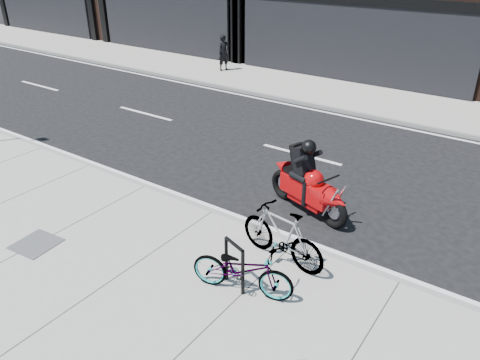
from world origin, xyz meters
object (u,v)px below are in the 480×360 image
Objects in this scene: bike_rack at (234,261)px; pedestrian at (224,53)px; bicycle_front at (242,269)px; motorcycle at (311,186)px; utility_grate at (36,244)px; bicycle_rear at (282,235)px.

pedestrian is (-8.88, 11.62, 0.26)m from bike_rack.
bicycle_front is 3.05m from motorcycle.
motorcycle is at bearing 49.05° from utility_grate.
motorcycle reaches higher than bicycle_front.
bicycle_front is 14.76m from pedestrian.
bicycle_front is 4.14m from utility_grate.
bicycle_rear reaches higher than bike_rack.
bike_rack is at bearing -6.09° from bicycle_rear.
bike_rack is at bearing -123.24° from pedestrian.
pedestrian is at bearing 111.74° from utility_grate.
bike_rack is at bearing 17.21° from utility_grate.
bicycle_rear is (0.27, 1.06, 0.02)m from bike_rack.
bicycle_rear is at bearing 75.81° from bike_rack.
bike_rack is 3.00m from motorcycle.
utility_grate is at bearing 90.96° from bicycle_front.
bicycle_rear reaches higher than bicycle_front.
pedestrian reaches higher than utility_grate.
bicycle_front is 1.10m from bicycle_rear.
bicycle_rear is at bearing -19.67° from bicycle_front.
bike_rack is 0.19m from bicycle_front.
bicycle_rear reaches higher than utility_grate.
motorcycle reaches higher than bicycle_rear.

